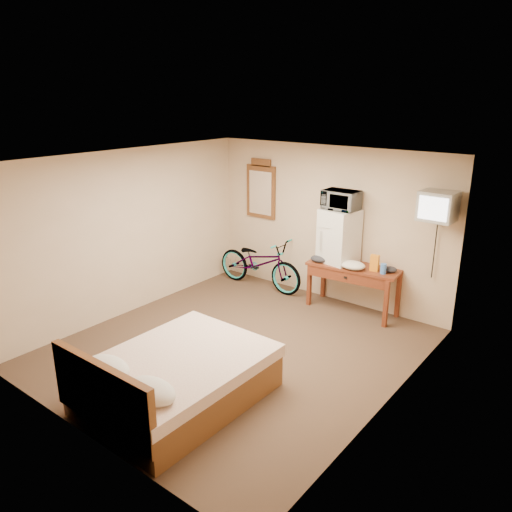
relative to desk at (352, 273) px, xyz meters
name	(u,v)px	position (x,y,z in m)	size (l,w,h in m)	color
room	(236,260)	(-0.63, -2.00, 0.62)	(4.60, 4.64, 2.50)	#3E281F
desk	(352,273)	(0.00, 0.00, 0.00)	(1.45, 0.67, 0.75)	brown
mini_fridge	(339,236)	(-0.29, 0.06, 0.53)	(0.58, 0.57, 0.83)	silver
microwave	(341,200)	(-0.29, 0.06, 1.09)	(0.53, 0.36, 0.29)	silver
snack_bag	(375,263)	(0.35, 0.00, 0.24)	(0.12, 0.07, 0.25)	orange
blue_cup	(383,269)	(0.50, -0.03, 0.19)	(0.09, 0.09, 0.15)	#3C74CF
cloth_cream	(353,265)	(0.05, -0.11, 0.18)	(0.39, 0.30, 0.12)	silver
cloth_dark_a	(319,259)	(-0.51, -0.15, 0.17)	(0.27, 0.20, 0.10)	black
cloth_dark_b	(391,269)	(0.56, 0.10, 0.16)	(0.19, 0.15, 0.09)	black
crt_television	(438,206)	(1.17, 0.02, 1.20)	(0.47, 0.58, 0.40)	black
wall_mirror	(261,190)	(-1.98, 0.27, 1.03)	(0.61, 0.04, 1.03)	brown
bicycle	(260,263)	(-1.76, -0.05, -0.18)	(0.60, 1.71, 0.90)	black
bed	(173,379)	(-0.39, -3.38, -0.34)	(1.51, 1.99, 0.90)	brown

